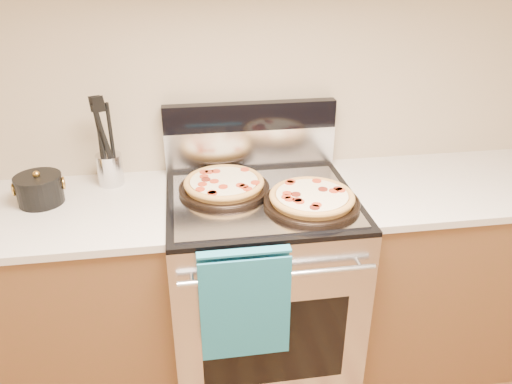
{
  "coord_description": "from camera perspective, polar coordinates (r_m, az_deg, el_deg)",
  "views": [
    {
      "loc": [
        -0.29,
        -0.12,
        1.83
      ],
      "look_at": [
        -0.04,
        1.55,
        0.99
      ],
      "focal_mm": 35.0,
      "sensor_mm": 36.0,
      "label": 1
    }
  ],
  "objects": [
    {
      "name": "cooktop",
      "position": [
        2.02,
        0.62,
        -0.79
      ],
      "size": [
        0.76,
        0.68,
        0.02
      ],
      "primitive_type": "cube",
      "color": "black",
      "rests_on": "range_body"
    },
    {
      "name": "backsplash_lower",
      "position": [
        2.25,
        -0.65,
        5.05
      ],
      "size": [
        0.76,
        0.06,
        0.18
      ],
      "primitive_type": "cube",
      "color": "silver",
      "rests_on": "cooktop"
    },
    {
      "name": "oven_handle",
      "position": [
        1.76,
        2.6,
        -9.54
      ],
      "size": [
        0.7,
        0.03,
        0.03
      ],
      "primitive_type": "cylinder",
      "rotation": [
        0.0,
        1.57,
        0.0
      ],
      "color": "silver",
      "rests_on": "range_body"
    },
    {
      "name": "pepperoni_pizza_back",
      "position": [
        2.04,
        -3.67,
        0.83
      ],
      "size": [
        0.42,
        0.42,
        0.05
      ],
      "primitive_type": null,
      "rotation": [
        0.0,
        0.0,
        0.16
      ],
      "color": "#B78138",
      "rests_on": "foil_sheet"
    },
    {
      "name": "oven_window",
      "position": [
        2.01,
        2.16,
        -16.96
      ],
      "size": [
        0.56,
        0.01,
        0.4
      ],
      "primitive_type": "cube",
      "color": "black",
      "rests_on": "range_body"
    },
    {
      "name": "saucepan",
      "position": [
        2.14,
        -23.47,
        0.15
      ],
      "size": [
        0.2,
        0.2,
        0.11
      ],
      "primitive_type": "cylinder",
      "rotation": [
        0.0,
        0.0,
        0.18
      ],
      "color": "black",
      "rests_on": "countertop_left"
    },
    {
      "name": "backsplash_upper",
      "position": [
        2.2,
        -0.67,
        8.68
      ],
      "size": [
        0.76,
        0.06,
        0.12
      ],
      "primitive_type": "cube",
      "color": "black",
      "rests_on": "backsplash_lower"
    },
    {
      "name": "pepperoni_pizza_front",
      "position": [
        1.94,
        6.4,
        -0.79
      ],
      "size": [
        0.44,
        0.44,
        0.05
      ],
      "primitive_type": null,
      "rotation": [
        0.0,
        0.0,
        0.22
      ],
      "color": "#B78138",
      "rests_on": "foil_sheet"
    },
    {
      "name": "dish_towel",
      "position": [
        1.8,
        -1.3,
        -12.46
      ],
      "size": [
        0.32,
        0.05,
        0.42
      ],
      "primitive_type": null,
      "color": "teal",
      "rests_on": "oven_handle"
    },
    {
      "name": "cabinet_left",
      "position": [
        2.35,
        -21.8,
        -12.17
      ],
      "size": [
        1.0,
        0.62,
        0.88
      ],
      "primitive_type": "cube",
      "color": "brown",
      "rests_on": "ground"
    },
    {
      "name": "cabinet_right",
      "position": [
        2.56,
        20.5,
        -8.44
      ],
      "size": [
        1.0,
        0.62,
        0.88
      ],
      "primitive_type": "cube",
      "color": "brown",
      "rests_on": "ground"
    },
    {
      "name": "countertop_right",
      "position": [
        2.34,
        22.24,
        0.77
      ],
      "size": [
        1.02,
        0.64,
        0.03
      ],
      "primitive_type": "cube",
      "color": "beige",
      "rests_on": "cabinet_right"
    },
    {
      "name": "wall_back",
      "position": [
        2.19,
        -0.85,
        13.73
      ],
      "size": [
        4.0,
        0.0,
        4.0
      ],
      "primitive_type": "plane",
      "rotation": [
        1.57,
        0.0,
        0.0
      ],
      "color": "tan",
      "rests_on": "ground"
    },
    {
      "name": "utensil_crock",
      "position": [
        2.21,
        -16.33,
        2.5
      ],
      "size": [
        0.13,
        0.13,
        0.13
      ],
      "primitive_type": "cylinder",
      "rotation": [
        0.0,
        0.0,
        -0.2
      ],
      "color": "silver",
      "rests_on": "countertop_left"
    },
    {
      "name": "countertop_left",
      "position": [
        2.11,
        -23.84,
        -2.39
      ],
      "size": [
        1.02,
        0.64,
        0.03
      ],
      "primitive_type": "cube",
      "color": "beige",
      "rests_on": "cabinet_left"
    },
    {
      "name": "foil_sheet",
      "position": [
        1.98,
        0.76,
        -0.85
      ],
      "size": [
        0.7,
        0.55,
        0.01
      ],
      "primitive_type": "cube",
      "color": "gray",
      "rests_on": "cooktop"
    },
    {
      "name": "range_body",
      "position": [
        2.26,
        0.56,
        -11.19
      ],
      "size": [
        0.76,
        0.68,
        0.9
      ],
      "primitive_type": "cube",
      "color": "#B7B7BC",
      "rests_on": "ground"
    }
  ]
}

